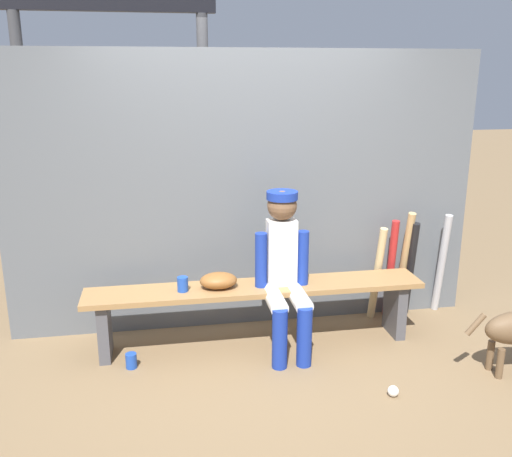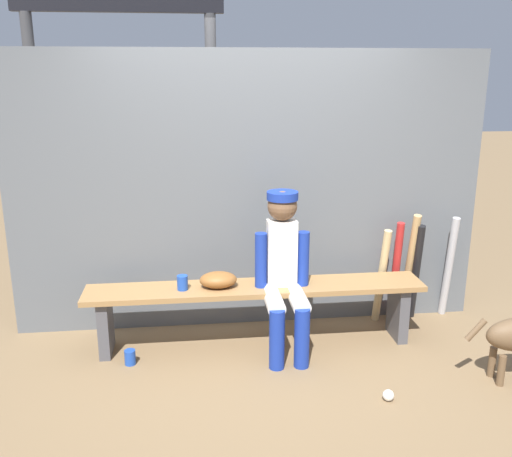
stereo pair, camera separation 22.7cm
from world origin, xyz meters
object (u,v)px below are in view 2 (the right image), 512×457
bat_aluminum_red (396,272)px  bat_aluminum_black (416,272)px  bat_wood_tan (409,267)px  bat_aluminum_silver (449,267)px  bat_wood_natural (381,276)px  baseball_glove (218,280)px  scoreboard (127,19)px  cup_on_ground (130,357)px  baseball (388,395)px  cup_on_bench (182,283)px  dugout_bench (256,299)px  player_seated (284,268)px

bat_aluminum_red → bat_aluminum_black: bearing=-3.8°
bat_wood_tan → bat_aluminum_silver: bat_wood_tan is taller
bat_wood_natural → baseball_glove: bearing=-168.9°
baseball_glove → bat_aluminum_red: 1.53m
scoreboard → baseball_glove: bearing=-61.5°
baseball_glove → cup_on_ground: size_ratio=2.55×
bat_wood_natural → bat_wood_tan: bat_wood_tan is taller
bat_aluminum_silver → bat_wood_tan: bearing=-178.1°
bat_aluminum_red → bat_aluminum_black: size_ratio=1.02×
bat_wood_natural → baseball: 1.25m
bat_aluminum_silver → baseball_glove: bearing=-170.4°
bat_wood_natural → scoreboard: size_ratio=0.23×
bat_aluminum_red → cup_on_ground: bat_aluminum_red is taller
bat_aluminum_black → cup_on_ground: 2.41m
bat_wood_tan → cup_on_bench: (-1.89, -0.34, 0.07)m
baseball_glove → bat_aluminum_silver: 2.01m
dugout_bench → bat_wood_natural: 1.11m
bat_wood_tan → cup_on_bench: size_ratio=8.63×
cup_on_ground → scoreboard: bearing=91.0°
dugout_bench → baseball: size_ratio=34.70×
bat_aluminum_red → bat_aluminum_silver: (0.48, 0.03, 0.01)m
baseball_glove → bat_aluminum_silver: bat_aluminum_silver is taller
baseball → cup_on_bench: cup_on_bench is taller
baseball → baseball_glove: bearing=139.9°
bat_aluminum_red → cup_on_ground: size_ratio=7.93×
baseball → scoreboard: scoreboard is taller
player_seated → cup_on_ground: player_seated is taller
bat_wood_natural → bat_aluminum_silver: 0.62m
dugout_bench → bat_aluminum_red: bat_aluminum_red is taller
baseball_glove → bat_wood_tan: size_ratio=0.29×
cup_on_ground → baseball: bearing=-21.5°
bat_wood_natural → bat_aluminum_black: (0.31, 0.02, 0.01)m
bat_wood_tan → baseball: size_ratio=12.83×
bat_wood_tan → cup_on_ground: 2.38m
dugout_bench → baseball: (0.76, -0.88, -0.34)m
bat_wood_natural → cup_on_ground: (-2.02, -0.47, -0.36)m
baseball_glove → bat_aluminum_silver: size_ratio=0.31×
bat_wood_tan → scoreboard: size_ratio=0.27×
dugout_bench → player_seated: 0.36m
player_seated → bat_wood_tan: bearing=21.0°
dugout_bench → baseball_glove: baseball_glove is taller
bat_aluminum_red → cup_on_bench: bat_aluminum_red is taller
cup_on_ground → bat_wood_natural: bearing=13.2°
bat_aluminum_black → bat_aluminum_silver: bearing=8.1°
baseball_glove → bat_wood_natural: bat_wood_natural is taller
bat_wood_tan → scoreboard: (-2.30, 0.94, 2.01)m
baseball → cup_on_bench: (-1.31, 0.86, 0.51)m
bat_aluminum_silver → scoreboard: scoreboard is taller
player_seated → bat_aluminum_silver: size_ratio=1.35×
bat_wood_natural → cup_on_bench: bat_wood_natural is taller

